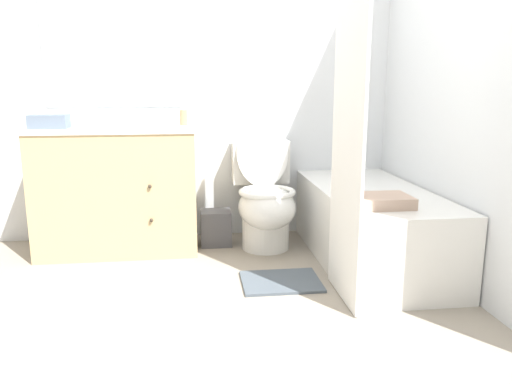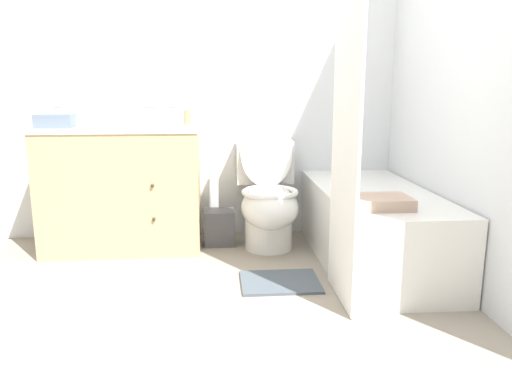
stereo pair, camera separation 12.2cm
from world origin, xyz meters
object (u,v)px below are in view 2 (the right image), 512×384
(tissue_box, at_px, (164,118))
(soap_dispenser, at_px, (187,117))
(vanity_cabinet, at_px, (123,187))
(toilet, at_px, (268,201))
(bathtub, at_px, (373,226))
(sink_faucet, at_px, (124,119))
(hand_towel_folded, at_px, (55,121))
(bath_towel_folded, at_px, (381,202))
(bath_mat, at_px, (280,282))
(wastebasket, at_px, (219,227))

(tissue_box, height_order, soap_dispenser, soap_dispenser)
(vanity_cabinet, distance_m, toilet, 1.03)
(bathtub, xyz_separation_m, tissue_box, (-1.37, 0.60, 0.67))
(sink_faucet, relative_size, tissue_box, 1.10)
(sink_faucet, xyz_separation_m, tissue_box, (0.29, -0.07, 0.01))
(vanity_cabinet, xyz_separation_m, sink_faucet, (-0.00, 0.19, 0.46))
(sink_faucet, bearing_deg, hand_towel_folded, -140.11)
(vanity_cabinet, bearing_deg, bathtub, -15.83)
(sink_faucet, height_order, toilet, sink_faucet)
(vanity_cabinet, bearing_deg, toilet, -5.08)
(bath_towel_folded, bearing_deg, bath_mat, 163.44)
(hand_towel_folded, bearing_deg, bathtub, -9.47)
(bath_towel_folded, bearing_deg, wastebasket, 133.30)
(sink_faucet, xyz_separation_m, bath_towel_folded, (1.55, -1.12, -0.39))
(toilet, distance_m, bath_mat, 0.76)
(bathtub, height_order, wastebasket, bathtub)
(hand_towel_folded, distance_m, bath_towel_folded, 2.13)
(hand_towel_folded, height_order, bath_mat, hand_towel_folded)
(bathtub, bearing_deg, sink_faucet, 158.17)
(wastebasket, bearing_deg, toilet, -15.22)
(vanity_cabinet, bearing_deg, sink_faucet, 90.00)
(toilet, distance_m, hand_towel_folded, 1.52)
(toilet, height_order, bath_mat, toilet)
(bath_mat, bearing_deg, bath_towel_folded, -16.56)
(vanity_cabinet, relative_size, bath_towel_folded, 3.49)
(toilet, bearing_deg, vanity_cabinet, 174.92)
(sink_faucet, distance_m, bath_towel_folded, 1.95)
(bath_towel_folded, bearing_deg, tissue_box, 140.07)
(hand_towel_folded, height_order, bath_towel_folded, hand_towel_folded)
(soap_dispenser, bearing_deg, bathtub, -22.58)
(bathtub, height_order, hand_towel_folded, hand_towel_folded)
(wastebasket, xyz_separation_m, bath_mat, (0.35, -0.77, -0.12))
(toilet, relative_size, bath_towel_folded, 2.87)
(tissue_box, relative_size, hand_towel_folded, 0.55)
(vanity_cabinet, height_order, toilet, toilet)
(tissue_box, height_order, bath_towel_folded, tissue_box)
(bath_towel_folded, bearing_deg, hand_towel_folded, 157.68)
(bathtub, height_order, soap_dispenser, soap_dispenser)
(toilet, distance_m, bath_towel_folded, 1.00)
(soap_dispenser, bearing_deg, toilet, -11.94)
(hand_towel_folded, xyz_separation_m, bath_towel_folded, (1.94, -0.80, -0.40))
(tissue_box, xyz_separation_m, hand_towel_folded, (-0.68, -0.26, 0.00))
(vanity_cabinet, height_order, soap_dispenser, soap_dispenser)
(vanity_cabinet, height_order, bath_towel_folded, vanity_cabinet)
(tissue_box, bearing_deg, bath_towel_folded, -39.93)
(hand_towel_folded, bearing_deg, tissue_box, 20.75)
(sink_faucet, distance_m, bathtub, 1.91)
(wastebasket, height_order, bath_mat, wastebasket)
(sink_faucet, bearing_deg, bath_mat, -43.36)
(wastebasket, xyz_separation_m, soap_dispenser, (-0.21, 0.02, 0.80))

